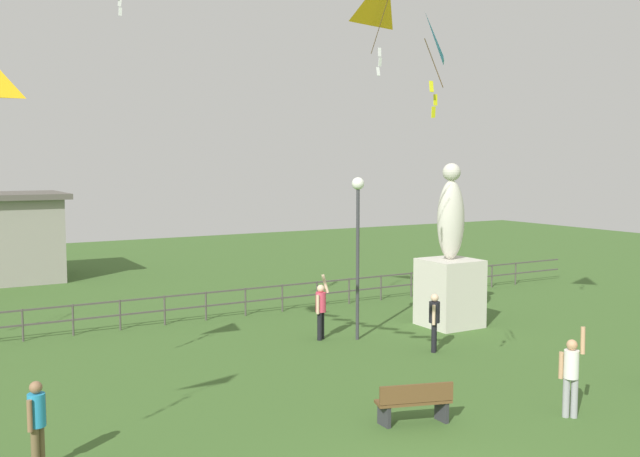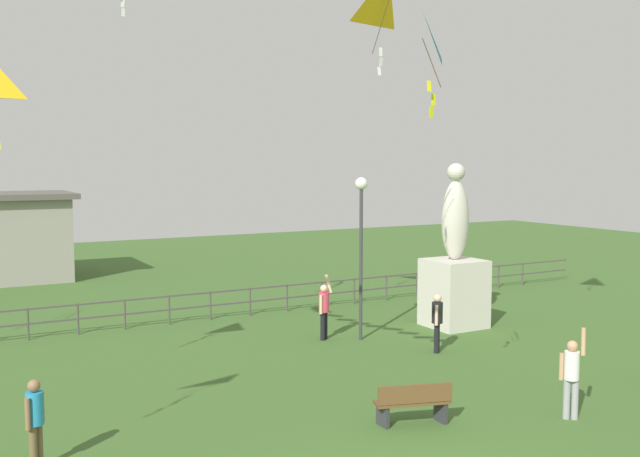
{
  "view_description": "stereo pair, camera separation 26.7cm",
  "coord_description": "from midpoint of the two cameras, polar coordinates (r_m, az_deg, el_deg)",
  "views": [
    {
      "loc": [
        -6.65,
        -7.78,
        5.13
      ],
      "look_at": [
        0.9,
        5.36,
        3.74
      ],
      "focal_mm": 39.93,
      "sensor_mm": 36.0,
      "label": 1
    },
    {
      "loc": [
        -6.42,
        -7.91,
        5.13
      ],
      "look_at": [
        0.9,
        5.36,
        3.74
      ],
      "focal_mm": 39.93,
      "sensor_mm": 36.0,
      "label": 2
    }
  ],
  "objects": [
    {
      "name": "person_1",
      "position": [
        19.74,
        9.76,
        -7.16
      ],
      "size": [
        0.36,
        0.38,
        1.6
      ],
      "color": "black",
      "rests_on": "ground_plane"
    },
    {
      "name": "kite_5",
      "position": [
        13.03,
        8.86,
        14.6
      ],
      "size": [
        0.8,
        0.86,
        1.82
      ],
      "color": "#198CD1"
    },
    {
      "name": "person_0",
      "position": [
        15.42,
        19.99,
        -10.83
      ],
      "size": [
        0.39,
        0.43,
        1.89
      ],
      "color": "#99999E",
      "rests_on": "ground_plane"
    },
    {
      "name": "person_3",
      "position": [
        13.11,
        -21.31,
        -13.98
      ],
      "size": [
        0.34,
        0.37,
        1.55
      ],
      "color": "brown",
      "rests_on": "ground_plane"
    },
    {
      "name": "park_bench",
      "position": [
        14.47,
        8.02,
        -13.62
      ],
      "size": [
        1.55,
        0.84,
        0.85
      ],
      "color": "brown",
      "rests_on": "ground_plane"
    },
    {
      "name": "statue_monument",
      "position": [
        22.79,
        11.04,
        -3.59
      ],
      "size": [
        1.63,
        1.63,
        5.14
      ],
      "color": "beige",
      "rests_on": "ground_plane"
    },
    {
      "name": "kite_4",
      "position": [
        16.8,
        6.01,
        17.72
      ],
      "size": [
        1.16,
        0.88,
        2.27
      ],
      "color": "yellow"
    },
    {
      "name": "person_4",
      "position": [
        20.81,
        0.69,
        -6.34
      ],
      "size": [
        0.51,
        0.36,
        1.9
      ],
      "color": "black",
      "rests_on": "ground_plane"
    },
    {
      "name": "waterfront_railing",
      "position": [
        23.13,
        -13.01,
        -6.14
      ],
      "size": [
        36.05,
        0.06,
        0.95
      ],
      "color": "#4C4742",
      "rests_on": "ground_plane"
    },
    {
      "name": "lamppost",
      "position": [
        20.51,
        3.69,
        0.42
      ],
      "size": [
        0.36,
        0.36,
        4.74
      ],
      "color": "#38383D",
      "rests_on": "ground_plane"
    }
  ]
}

